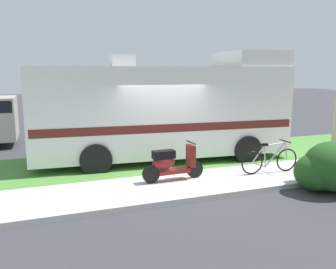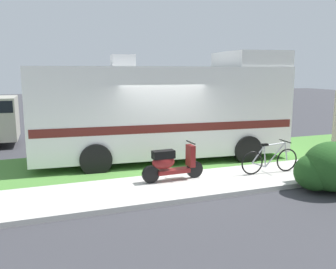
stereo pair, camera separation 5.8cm
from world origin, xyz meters
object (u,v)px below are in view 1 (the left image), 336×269
Objects in this scene: scooter at (171,163)px; bottle_green at (323,170)px; motorhome_rv at (164,109)px; bicycle at (270,160)px.

scooter is 4.23m from bottle_green.
motorhome_rv is 36.23× the size of bottle_green.
scooter reaches higher than bicycle.
scooter is (-0.76, -2.57, -1.09)m from motorhome_rv.
scooter is 2.80m from bicycle.
scooter reaches higher than bottle_green.
bicycle is 7.67× the size of bottle_green.
bottle_green is at bearing -12.07° from scooter.
motorhome_rv is at bearing 125.26° from bicycle.
bicycle is at bearing -54.74° from motorhome_rv.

